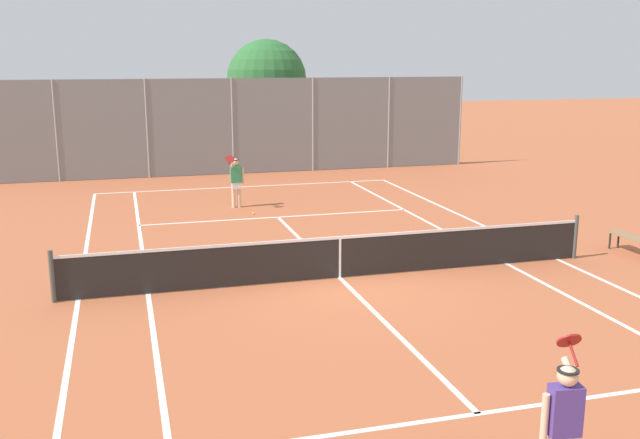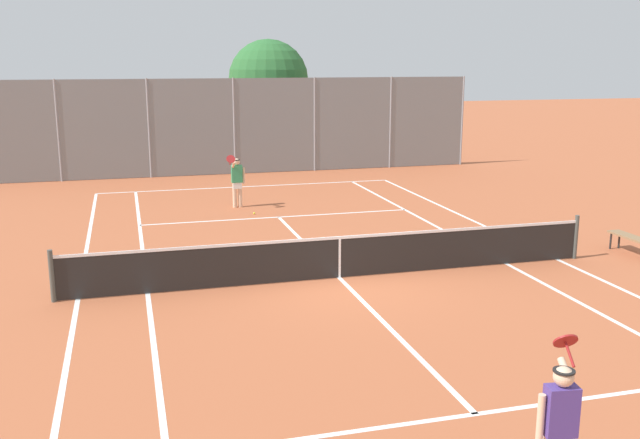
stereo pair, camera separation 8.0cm
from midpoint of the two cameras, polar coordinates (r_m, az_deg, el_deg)
name	(u,v)px [view 2 (the right image)]	position (r m, az deg, el deg)	size (l,w,h in m)	color
ground_plane	(339,278)	(15.79, 1.71, -4.70)	(120.00, 120.00, 0.00)	#B25B38
court_line_markings	(339,278)	(15.79, 1.71, -4.69)	(11.10, 23.90, 0.01)	white
tennis_net	(340,256)	(15.64, 1.72, -2.92)	(12.00, 0.10, 1.07)	#474C47
player_near_side	(559,425)	(8.31, 18.86, -15.29)	(0.74, 0.72, 1.77)	beige
player_far_left	(237,179)	(23.17, -6.56, 3.23)	(0.66, 0.74, 1.77)	beige
loose_tennis_ball_1	(254,213)	(22.23, -5.19, 0.50)	(0.07, 0.07, 0.07)	#D1DB33
courtside_bench	(633,239)	(19.11, 23.84, -1.43)	(0.36, 1.50, 0.47)	olive
back_fence	(234,127)	(29.88, -6.80, 7.40)	(20.74, 0.08, 3.96)	gray
tree_behind_left	(267,82)	(33.83, -4.16, 10.94)	(3.71, 3.71, 5.62)	brown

